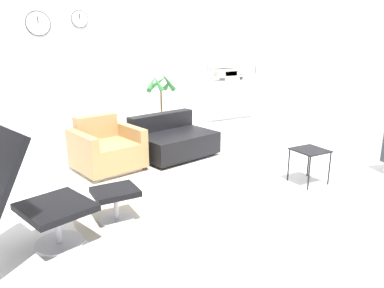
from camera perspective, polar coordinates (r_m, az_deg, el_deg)
ground_plane at (r=4.79m, az=-0.06°, el=-6.65°), size 12.00×12.00×0.00m
wall_back at (r=7.34m, az=-12.44°, el=12.21°), size 12.00×0.09×2.80m
wall_right at (r=6.92m, az=27.27°, el=10.61°), size 0.06×12.00×2.80m
round_rug at (r=4.41m, az=-0.87°, el=-8.63°), size 2.56×2.56×0.01m
lounge_chair at (r=3.36m, az=-26.37°, el=-5.11°), size 1.17×0.86×1.24m
ottoman at (r=3.95m, az=-11.57°, el=-8.08°), size 0.44×0.38×0.35m
armchair_red at (r=5.47m, az=-12.93°, el=-0.95°), size 1.00×0.96×0.76m
couch_low at (r=5.97m, az=-2.95°, el=0.45°), size 1.34×1.12×0.65m
side_table at (r=5.04m, az=17.52°, el=-1.38°), size 0.40×0.40×0.45m
potted_plant at (r=7.18m, az=-4.68°, el=5.03°), size 0.58×0.58×1.26m
shelf_unit at (r=8.31m, az=6.82°, el=10.81°), size 1.27×0.28×1.88m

